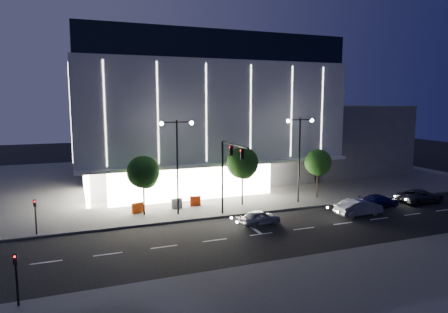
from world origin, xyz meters
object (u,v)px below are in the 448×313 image
at_px(tree_mid, 243,165).
at_px(barrier_a, 137,208).
at_px(ped_signal_far, 35,213).
at_px(car_lead, 260,218).
at_px(tree_right, 318,164).
at_px(street_lamp_east, 300,147).
at_px(car_second, 359,207).
at_px(tree_left, 143,174).
at_px(barrier_d, 177,203).
at_px(car_third, 379,201).
at_px(barrier_c, 195,201).
at_px(traffic_mast, 228,165).
at_px(car_fourth, 420,196).
at_px(ped_signal_near, 16,274).
at_px(street_lamp_west, 177,153).

height_order(tree_mid, barrier_a, tree_mid).
relative_size(ped_signal_far, car_lead, 0.81).
xyz_separation_m(tree_mid, tree_right, (9.00, -0.00, -0.45)).
relative_size(street_lamp_east, tree_mid, 1.46).
bearing_deg(car_second, tree_left, 67.05).
bearing_deg(barrier_d, tree_right, -10.90).
bearing_deg(tree_right, barrier_a, 177.76).
height_order(street_lamp_east, car_third, street_lamp_east).
relative_size(street_lamp_east, barrier_a, 8.18).
xyz_separation_m(car_lead, car_second, (9.98, -0.71, 0.14)).
relative_size(car_third, barrier_a, 4.00).
bearing_deg(barrier_a, ped_signal_far, -175.19).
bearing_deg(tree_right, street_lamp_east, -161.37).
height_order(car_second, barrier_c, car_second).
bearing_deg(car_lead, barrier_c, 17.59).
bearing_deg(traffic_mast, street_lamp_east, 16.48).
bearing_deg(car_fourth, car_third, 85.92).
xyz_separation_m(tree_mid, car_second, (8.96, -6.91, -3.56)).
height_order(ped_signal_near, car_fourth, ped_signal_near).
relative_size(car_lead, car_fourth, 0.72).
distance_m(traffic_mast, car_second, 13.12).
bearing_deg(car_fourth, tree_mid, 71.42).
bearing_deg(street_lamp_west, tree_mid, 8.26).
distance_m(street_lamp_west, barrier_d, 5.72).
relative_size(ped_signal_near, car_lead, 0.81).
xyz_separation_m(car_second, barrier_c, (-13.59, 8.25, -0.12)).
bearing_deg(ped_signal_near, tree_right, 27.39).
bearing_deg(barrier_c, street_lamp_west, -131.82).
height_order(traffic_mast, car_lead, traffic_mast).
relative_size(traffic_mast, barrier_a, 6.43).
bearing_deg(tree_mid, car_lead, -99.40).
bearing_deg(tree_left, car_second, -20.02).
distance_m(ped_signal_far, tree_right, 28.21).
distance_m(street_lamp_east, tree_mid, 6.27).
bearing_deg(car_third, barrier_a, 69.69).
distance_m(car_third, barrier_a, 24.24).
bearing_deg(barrier_a, traffic_mast, -46.96).
xyz_separation_m(tree_mid, car_third, (12.95, -5.21, -3.70)).
relative_size(car_lead, car_second, 0.79).
bearing_deg(car_lead, street_lamp_west, 41.20).
bearing_deg(tree_left, street_lamp_west, -18.94).
bearing_deg(car_fourth, street_lamp_east, 68.26).
distance_m(ped_signal_far, car_second, 28.35).
height_order(ped_signal_near, tree_left, tree_left).
xyz_separation_m(street_lamp_west, barrier_a, (-3.51, 1.78, -5.31)).
bearing_deg(street_lamp_east, street_lamp_west, 180.00).
height_order(street_lamp_west, street_lamp_east, same).
bearing_deg(ped_signal_near, car_third, 16.23).
bearing_deg(tree_left, car_fourth, -10.82).
xyz_separation_m(tree_right, barrier_d, (-15.63, 1.09, -3.23)).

